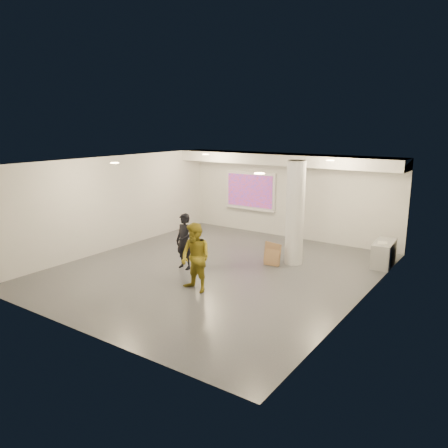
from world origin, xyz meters
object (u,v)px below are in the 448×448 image
Objects in this scene: column at (295,213)px; projection_screen at (250,191)px; credenza at (384,254)px; man at (196,258)px; woman at (185,241)px.

column is 1.43× the size of projection_screen.
credenza is (2.22, 1.29, -1.15)m from column.
projection_screen is 1.73× the size of credenza.
column is 1.77× the size of man.
column is 4.08m from projection_screen.
woman is at bearing -80.78° from projection_screen.
projection_screen reaches higher than woman.
column is 2.47× the size of credenza.
man is at bearing -70.71° from projection_screen.
credenza is 5.65m from man.
woman is (-4.54, -3.44, 0.43)m from credenza.
projection_screen is 6.37m from man.
projection_screen is at bearing 139.44° from column.
column is at bearing 47.60° from woman.
credenza is (5.32, -1.36, -1.17)m from projection_screen.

